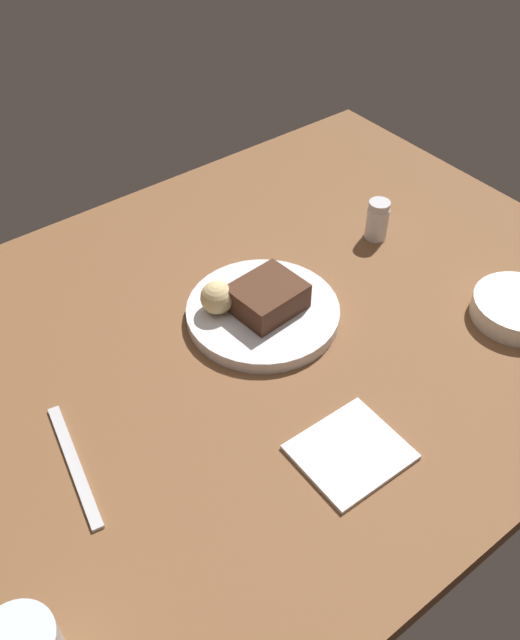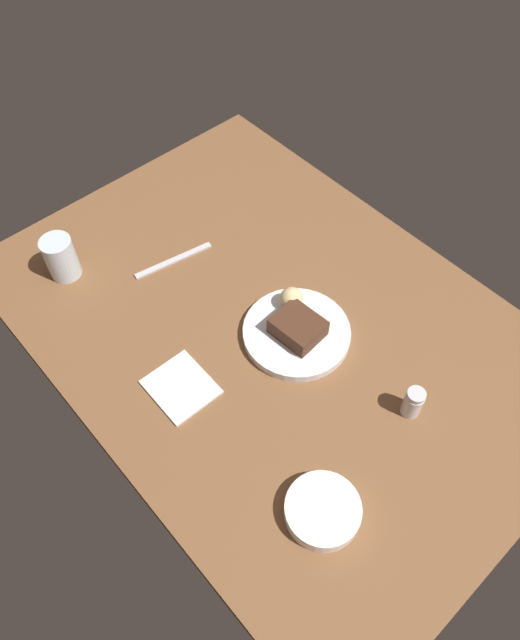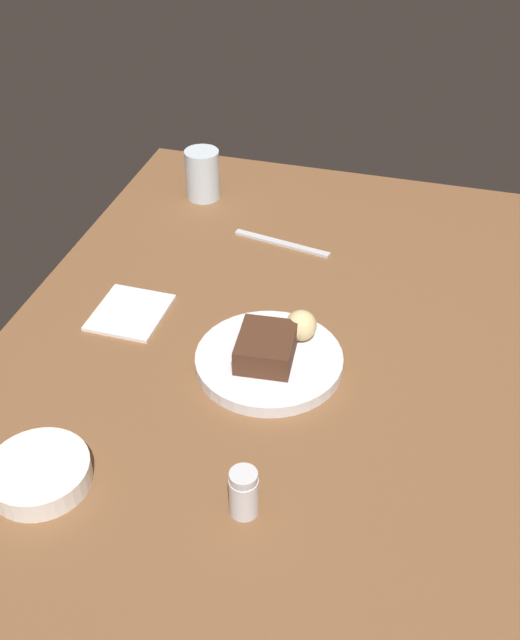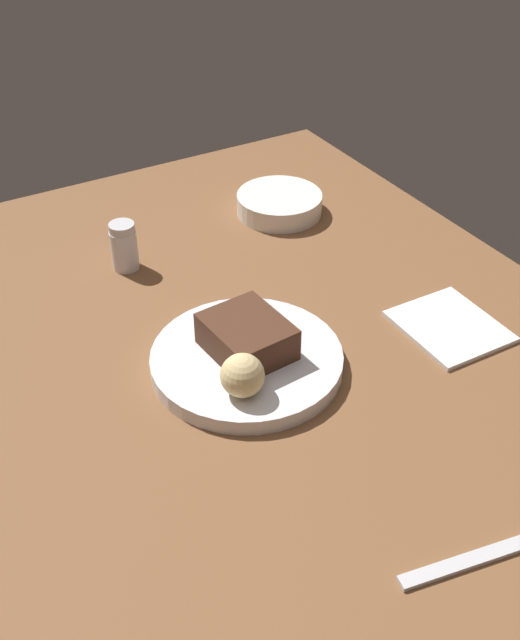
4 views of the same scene
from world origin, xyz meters
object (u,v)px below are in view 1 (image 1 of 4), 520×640
at_px(butter_knife, 74,464).
at_px(bread_roll, 217,298).
at_px(folded_napkin, 350,452).
at_px(chocolate_cake_slice, 267,297).
at_px(dessert_plate, 263,313).
at_px(salt_shaker, 377,220).
at_px(side_bowl, 517,308).

bearing_deg(butter_knife, bread_roll, -59.76).
distance_m(butter_knife, folded_napkin, 0.33).
relative_size(chocolate_cake_slice, folded_napkin, 0.76).
bearing_deg(bread_roll, dessert_plate, 147.43).
bearing_deg(salt_shaker, side_bowl, 95.66).
distance_m(dessert_plate, chocolate_cake_slice, 0.03).
height_order(side_bowl, butter_knife, side_bowl).
relative_size(side_bowl, folded_napkin, 1.03).
bearing_deg(butter_knife, dessert_plate, -68.57).
bearing_deg(bread_roll, folded_napkin, 88.67).
bearing_deg(chocolate_cake_slice, folded_napkin, 74.93).
relative_size(chocolate_cake_slice, butter_knife, 0.51).
relative_size(dessert_plate, butter_knife, 1.18).
xyz_separation_m(salt_shaker, side_bowl, (-0.03, 0.26, -0.02)).
height_order(bread_roll, butter_knife, bread_roll).
bearing_deg(salt_shaker, chocolate_cake_slice, 9.51).
height_order(dessert_plate, salt_shaker, salt_shaker).
xyz_separation_m(dessert_plate, folded_napkin, (0.06, 0.25, -0.01)).
distance_m(chocolate_cake_slice, bread_roll, 0.07).
bearing_deg(folded_napkin, butter_knife, -34.51).
relative_size(dessert_plate, chocolate_cake_slice, 2.31).
relative_size(salt_shaker, folded_napkin, 0.54).
bearing_deg(dessert_plate, folded_napkin, 76.20).
distance_m(dessert_plate, bread_roll, 0.07).
distance_m(dessert_plate, side_bowl, 0.37).
xyz_separation_m(dessert_plate, salt_shaker, (-0.27, -0.04, 0.02)).
height_order(dessert_plate, side_bowl, side_bowl).
bearing_deg(butter_knife, folded_napkin, -114.22).
bearing_deg(salt_shaker, butter_knife, 10.02).
distance_m(bread_roll, butter_knife, 0.30).
height_order(dessert_plate, folded_napkin, dessert_plate).
distance_m(chocolate_cake_slice, butter_knife, 0.35).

